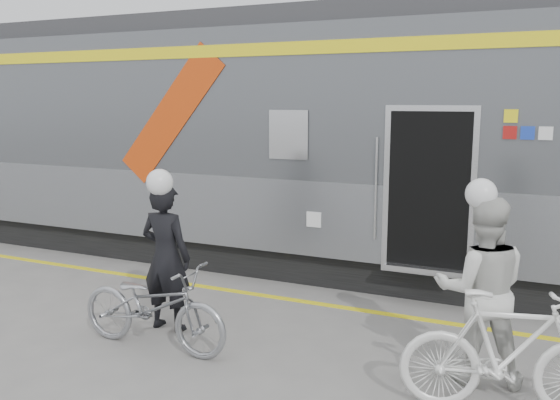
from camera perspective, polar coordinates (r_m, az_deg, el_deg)
The scene contains 9 objects.
ground at distance 6.26m, azimuth -0.78°, elevation -16.42°, with size 90.00×90.00×0.00m, color slate.
train at distance 9.97m, azimuth 3.29°, elevation 5.66°, with size 24.00×3.17×4.10m.
safety_strip at distance 8.10m, azimuth 5.81°, elevation -10.20°, with size 24.00×0.12×0.01m, color yellow.
man at distance 7.22m, azimuth -10.92°, elevation -5.40°, with size 0.65×0.43×1.79m, color black.
bicycle_left at distance 6.80m, azimuth -12.12°, elevation -9.94°, with size 0.65×1.88×0.99m, color #919398.
woman at distance 6.12m, azimuth 18.80°, elevation -8.21°, with size 0.90×0.70×1.85m, color silver.
bicycle_right at distance 5.71m, azimuth 21.10°, elevation -13.56°, with size 0.53×1.87×1.12m, color white.
helmet_man at distance 7.02m, azimuth -11.19°, elevation 2.90°, with size 0.31×0.31×0.31m, color white.
helmet_woman at distance 5.89m, azimuth 19.37°, elevation 1.78°, with size 0.30×0.30×0.30m, color white.
Camera 1 is at (2.39, -5.08, 2.75)m, focal length 38.00 mm.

